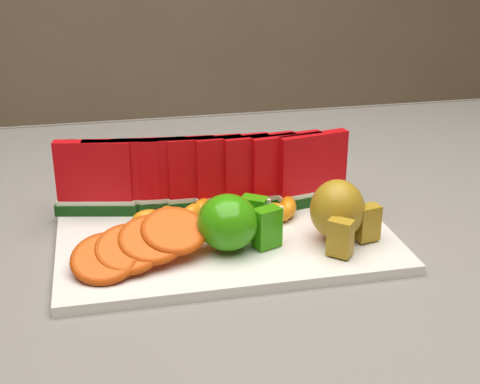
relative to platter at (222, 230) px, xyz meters
The scene contains 11 objects.
table 0.13m from the platter, 167.62° to the left, with size 1.40×0.90×0.75m.
tablecloth 0.09m from the platter, 167.62° to the left, with size 1.53×1.03×0.20m.
platter is the anchor object (origin of this frame).
apple_cluster 0.07m from the platter, 87.88° to the right, with size 0.10×0.08×0.07m.
pear_cluster 0.15m from the platter, 29.64° to the right, with size 0.09×0.10×0.07m.
side_plate 0.31m from the platter, 58.54° to the left, with size 0.21×0.21×0.01m.
fork 0.37m from the platter, 120.26° to the left, with size 0.05×0.19×0.00m.
watermelon_row 0.08m from the platter, 100.92° to the left, with size 0.39×0.07×0.10m.
orange_fan_front 0.13m from the platter, 144.88° to the right, with size 0.17×0.11×0.05m.
orange_fan_back 0.14m from the platter, 107.54° to the left, with size 0.25×0.11×0.04m.
tangerine_segments 0.02m from the platter, 75.04° to the left, with size 0.21×0.07×0.03m.
Camera 1 is at (-0.07, -0.75, 1.13)m, focal length 50.00 mm.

